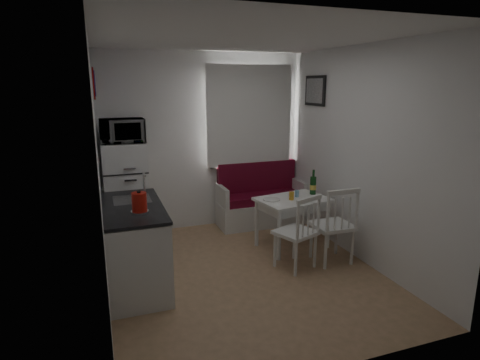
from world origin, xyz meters
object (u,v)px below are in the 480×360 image
object	(u,v)px
dining_table	(293,204)
fridge	(126,194)
kitchen_counter	(135,245)
bench	(260,204)
chair_left	(300,225)
chair_right	(337,218)
microwave	(122,131)
kettle	(139,202)
wine_bottle	(313,182)

from	to	relation	value
dining_table	fridge	size ratio (longest dim) A/B	0.71
kitchen_counter	dining_table	world-z (taller)	kitchen_counter
fridge	bench	bearing A→B (deg)	3.17
kitchen_counter	chair_left	bearing A→B (deg)	-9.49
chair_right	microwave	size ratio (longest dim) A/B	0.93
fridge	microwave	size ratio (longest dim) A/B	2.52
bench	kettle	xyz separation A→B (m)	(-1.98, -1.66, 0.70)
kettle	chair_left	bearing A→B (deg)	0.08
bench	kettle	world-z (taller)	kettle
chair_left	chair_right	distance (m)	0.50
microwave	bench	bearing A→B (deg)	4.58
bench	chair_right	size ratio (longest dim) A/B	2.60
dining_table	wine_bottle	xyz separation A→B (m)	(0.35, 0.10, 0.25)
fridge	microwave	bearing A→B (deg)	-90.00
chair_right	fridge	world-z (taller)	fridge
dining_table	kettle	xyz separation A→B (m)	(-2.03, -0.67, 0.42)
kettle	microwave	bearing A→B (deg)	91.14
chair_right	wine_bottle	size ratio (longest dim) A/B	1.52
bench	chair_left	size ratio (longest dim) A/B	2.45
bench	fridge	distance (m)	2.05
chair_left	microwave	distance (m)	2.55
microwave	kitchen_counter	bearing A→B (deg)	-90.94
bench	wine_bottle	distance (m)	1.11
kitchen_counter	chair_left	size ratio (longest dim) A/B	2.41
bench	chair_right	distance (m)	1.72
kitchen_counter	fridge	world-z (taller)	fridge
dining_table	chair_left	bearing A→B (deg)	-120.38
bench	microwave	distance (m)	2.37
kitchen_counter	wine_bottle	world-z (taller)	kitchen_counter
fridge	wine_bottle	xyz separation A→B (m)	(2.41, -0.79, 0.15)
bench	wine_bottle	world-z (taller)	wine_bottle
dining_table	chair_left	size ratio (longest dim) A/B	1.82
chair_left	microwave	xyz separation A→B (m)	(-1.81, 1.50, 0.99)
chair_left	fridge	size ratio (longest dim) A/B	0.39
dining_table	wine_bottle	size ratio (longest dim) A/B	2.93
kitchen_counter	kettle	xyz separation A→B (m)	(0.05, -0.31, 0.56)
microwave	wine_bottle	distance (m)	2.62
chair_left	fridge	world-z (taller)	fridge
kitchen_counter	wine_bottle	bearing A→B (deg)	10.69
dining_table	chair_right	distance (m)	0.71
fridge	kettle	world-z (taller)	fridge
bench	dining_table	bearing A→B (deg)	-87.24
chair_left	fridge	bearing A→B (deg)	117.66
microwave	wine_bottle	size ratio (longest dim) A/B	1.64
dining_table	chair_right	world-z (taller)	chair_right
chair_right	kettle	bearing A→B (deg)	-179.71
wine_bottle	kitchen_counter	bearing A→B (deg)	-169.31
bench	wine_bottle	xyz separation A→B (m)	(0.40, -0.90, 0.53)
dining_table	chair_right	bearing A→B (deg)	-79.26
chair_left	wine_bottle	world-z (taller)	wine_bottle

